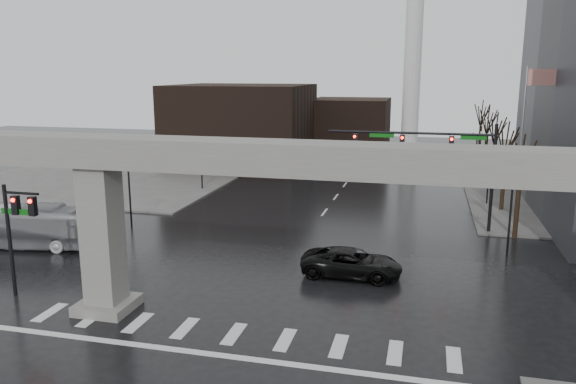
{
  "coord_description": "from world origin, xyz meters",
  "views": [
    {
      "loc": [
        8.02,
        -23.2,
        11.69
      ],
      "look_at": [
        0.07,
        8.93,
        4.5
      ],
      "focal_mm": 35.0,
      "sensor_mm": 36.0,
      "label": 1
    }
  ],
  "objects": [
    {
      "name": "lamp_left_1",
      "position": [
        -13.5,
        28.0,
        3.47
      ],
      "size": [
        1.22,
        0.32,
        5.11
      ],
      "color": "black",
      "rests_on": "ground"
    },
    {
      "name": "building_far_mid",
      "position": [
        -2.0,
        52.0,
        4.0
      ],
      "size": [
        10.0,
        10.0,
        8.0
      ],
      "primitive_type": "cube",
      "color": "black",
      "rests_on": "ground"
    },
    {
      "name": "signal_mast_arm",
      "position": [
        8.99,
        18.8,
        5.83
      ],
      "size": [
        12.12,
        0.43,
        8.0
      ],
      "color": "black",
      "rests_on": "ground"
    },
    {
      "name": "smokestack",
      "position": [
        6.0,
        46.0,
        13.35
      ],
      "size": [
        3.6,
        3.6,
        30.0
      ],
      "color": "silver",
      "rests_on": "ground"
    },
    {
      "name": "flagpole_assembly",
      "position": [
        15.29,
        22.0,
        7.53
      ],
      "size": [
        2.06,
        0.12,
        12.0
      ],
      "color": "silver",
      "rests_on": "ground"
    },
    {
      "name": "lamp_left_0",
      "position": [
        -13.5,
        14.0,
        3.47
      ],
      "size": [
        1.22,
        0.32,
        5.11
      ],
      "color": "black",
      "rests_on": "ground"
    },
    {
      "name": "elevated_guideway",
      "position": [
        1.26,
        0.0,
        6.88
      ],
      "size": [
        48.0,
        2.6,
        8.7
      ],
      "color": "gray",
      "rests_on": "ground"
    },
    {
      "name": "building_far_left",
      "position": [
        -14.0,
        42.0,
        5.0
      ],
      "size": [
        16.0,
        14.0,
        10.0
      ],
      "primitive_type": "cube",
      "color": "black",
      "rests_on": "ground"
    },
    {
      "name": "lamp_right_1",
      "position": [
        13.5,
        28.0,
        3.47
      ],
      "size": [
        1.22,
        0.32,
        5.11
      ],
      "color": "black",
      "rests_on": "ground"
    },
    {
      "name": "signal_left_pole",
      "position": [
        -12.25,
        0.5,
        4.07
      ],
      "size": [
        2.3,
        0.3,
        6.0
      ],
      "color": "black",
      "rests_on": "ground"
    },
    {
      "name": "tree_right_2",
      "position": [
        14.53,
        34.02,
        2.91
      ],
      "size": [
        1.1,
        1.63,
        7.85
      ],
      "color": "black",
      "rests_on": "ground"
    },
    {
      "name": "lamp_right_0",
      "position": [
        13.5,
        14.0,
        3.47
      ],
      "size": [
        1.22,
        0.32,
        5.11
      ],
      "color": "black",
      "rests_on": "ground"
    },
    {
      "name": "tree_right_0",
      "position": [
        14.53,
        18.02,
        2.79
      ],
      "size": [
        1.09,
        1.58,
        7.5
      ],
      "color": "black",
      "rests_on": "ground"
    },
    {
      "name": "ground",
      "position": [
        0.0,
        0.0,
        0.0
      ],
      "size": [
        160.0,
        160.0,
        0.0
      ],
      "primitive_type": "plane",
      "color": "black",
      "rests_on": "ground"
    },
    {
      "name": "city_bus",
      "position": [
        -17.86,
        7.78,
        1.45
      ],
      "size": [
        10.66,
        3.76,
        2.91
      ],
      "primitive_type": "imported",
      "rotation": [
        0.0,
        0.0,
        1.7
      ],
      "color": "#A09FA4",
      "rests_on": "ground"
    },
    {
      "name": "pickup_truck",
      "position": [
        4.2,
        7.56,
        0.8
      ],
      "size": [
        5.83,
        2.78,
        1.61
      ],
      "primitive_type": "imported",
      "rotation": [
        0.0,
        0.0,
        1.55
      ],
      "color": "black",
      "rests_on": "ground"
    },
    {
      "name": "sidewalk_nw",
      "position": [
        -26.0,
        36.0,
        0.07
      ],
      "size": [
        28.0,
        36.0,
        0.15
      ],
      "primitive_type": "cube",
      "color": "slate",
      "rests_on": "ground"
    },
    {
      "name": "tree_right_1",
      "position": [
        14.53,
        26.02,
        2.85
      ],
      "size": [
        1.09,
        1.61,
        7.67
      ],
      "color": "black",
      "rests_on": "ground"
    },
    {
      "name": "tree_right_4",
      "position": [
        14.53,
        50.02,
        3.04
      ],
      "size": [
        1.12,
        1.69,
        8.19
      ],
      "color": "black",
      "rests_on": "ground"
    },
    {
      "name": "tree_right_3",
      "position": [
        14.53,
        42.02,
        2.98
      ],
      "size": [
        1.11,
        1.66,
        8.02
      ],
      "color": "black",
      "rests_on": "ground"
    },
    {
      "name": "lamp_left_2",
      "position": [
        -13.5,
        42.0,
        3.47
      ],
      "size": [
        1.22,
        0.32,
        5.11
      ],
      "color": "black",
      "rests_on": "ground"
    },
    {
      "name": "lamp_right_2",
      "position": [
        13.5,
        42.0,
        3.47
      ],
      "size": [
        1.22,
        0.32,
        5.11
      ],
      "color": "black",
      "rests_on": "ground"
    }
  ]
}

